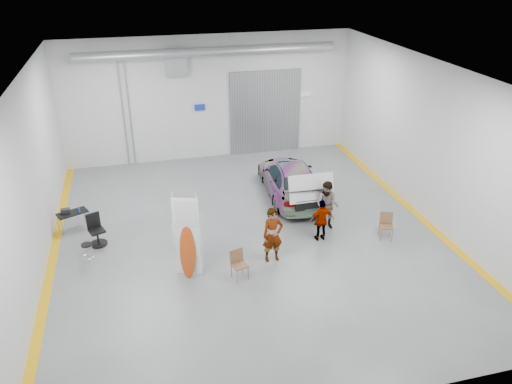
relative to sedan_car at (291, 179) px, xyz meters
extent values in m
plane|color=#5B5E62|center=(-2.51, -2.75, -0.76)|extent=(16.00, 16.00, 0.00)
cube|color=#B5B7BA|center=(-9.51, -2.75, 2.24)|extent=(0.02, 16.00, 6.00)
cube|color=#B5B7BA|center=(4.49, -2.75, 2.24)|extent=(0.02, 16.00, 6.00)
cube|color=#B5B7BA|center=(-2.51, 5.25, 2.24)|extent=(14.00, 0.02, 6.00)
cube|color=#B5B7BA|center=(-2.51, -10.75, 2.24)|extent=(14.00, 0.02, 6.00)
cube|color=white|center=(-2.51, -2.75, 5.24)|extent=(14.00, 16.00, 0.02)
cube|color=gray|center=(0.29, 5.17, 1.34)|extent=(3.60, 0.12, 4.20)
cube|color=gray|center=(-4.01, 5.17, 4.04)|extent=(1.00, 0.50, 1.20)
cylinder|color=gray|center=(-2.51, 4.65, 4.54)|extent=(11.90, 0.44, 0.44)
cube|color=#132B9D|center=(-3.01, 5.17, 1.84)|extent=(0.50, 0.04, 0.30)
cube|color=white|center=(2.29, 5.17, 2.14)|extent=(0.70, 0.04, 0.25)
cylinder|color=gray|center=(-6.31, 5.17, 1.74)|extent=(0.08, 0.08, 5.00)
cylinder|color=gray|center=(-6.61, 5.17, 1.74)|extent=(0.08, 0.08, 5.00)
cube|color=#CF950B|center=(-9.36, -2.75, -0.75)|extent=(0.30, 16.00, 0.01)
cube|color=#CF950B|center=(4.34, -2.75, -0.75)|extent=(0.30, 16.00, 0.01)
imported|color=silver|center=(0.00, 0.00, 0.00)|extent=(2.49, 5.36, 1.51)
imported|color=#8B5D4C|center=(-2.10, -4.52, 0.21)|extent=(0.72, 0.49, 1.94)
imported|color=slate|center=(0.48, -2.91, 0.18)|extent=(1.15, 1.12, 1.87)
imported|color=#A86D38|center=(-0.04, -3.69, 0.04)|extent=(0.92, 0.39, 1.59)
cube|color=white|center=(-4.89, -4.75, 0.24)|extent=(0.82, 0.28, 1.79)
ellipsoid|color=#DB5C13|center=(-4.89, -4.83, 0.19)|extent=(0.55, 0.37, 1.89)
cube|color=white|center=(-4.89, -4.77, 1.59)|extent=(0.79, 0.27, 0.95)
cylinder|color=white|center=(-5.23, -4.75, 0.74)|extent=(0.02, 0.02, 2.99)
cylinder|color=white|center=(-4.54, -4.75, 0.74)|extent=(0.02, 0.02, 2.99)
cube|color=brown|center=(-3.40, -5.29, -0.26)|extent=(0.56, 0.55, 0.04)
cube|color=brown|center=(-3.40, -5.08, -0.01)|extent=(0.47, 0.22, 0.44)
cube|color=brown|center=(2.26, -4.22, -0.26)|extent=(0.58, 0.57, 0.04)
cube|color=brown|center=(2.26, -4.01, 0.00)|extent=(0.47, 0.24, 0.45)
cylinder|color=black|center=(-8.14, -3.14, -0.07)|extent=(0.34, 0.34, 0.05)
torus|color=silver|center=(-8.14, -3.14, -0.53)|extent=(0.36, 0.36, 0.02)
cylinder|color=gray|center=(-9.26, -0.91, -0.43)|extent=(0.03, 0.03, 0.65)
cylinder|color=gray|center=(-8.26, -0.91, -0.43)|extent=(0.03, 0.03, 0.65)
cylinder|color=gray|center=(-9.26, -0.45, -0.43)|extent=(0.03, 0.03, 0.65)
cylinder|color=gray|center=(-8.26, -0.45, -0.43)|extent=(0.03, 0.03, 0.65)
cube|color=black|center=(-8.76, -0.68, -0.09)|extent=(1.21, 0.92, 0.04)
cylinder|color=#193A99|center=(-8.49, -0.77, 0.03)|extent=(0.07, 0.07, 0.20)
cube|color=black|center=(-8.99, -0.63, 0.01)|extent=(0.32, 0.20, 0.16)
cylinder|color=black|center=(-7.85, -2.08, -0.71)|extent=(0.62, 0.62, 0.04)
cylinder|color=black|center=(-7.85, -2.08, -0.45)|extent=(0.07, 0.07, 0.53)
cube|color=black|center=(-7.85, -2.08, -0.18)|extent=(0.65, 0.65, 0.08)
cube|color=black|center=(-7.85, -1.84, 0.14)|extent=(0.48, 0.23, 0.55)
cube|color=silver|center=(0.00, -2.36, 0.78)|extent=(1.76, 1.07, 0.04)
camera|label=1|loc=(-6.14, -18.16, 8.81)|focal=35.00mm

